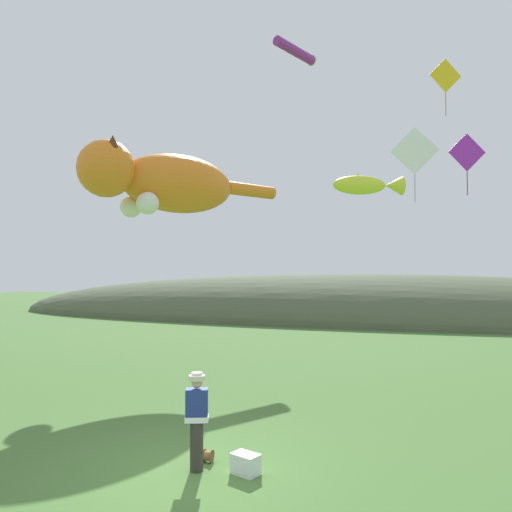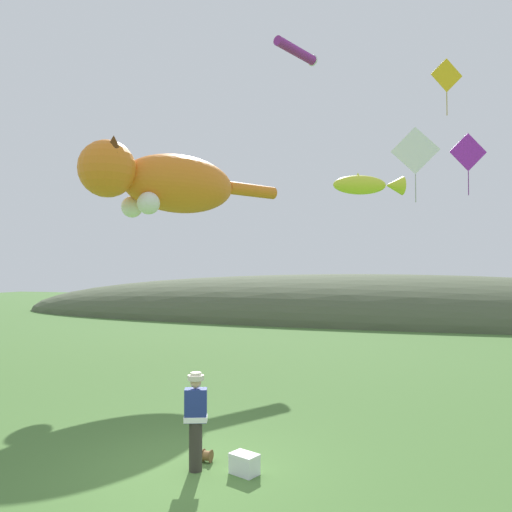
# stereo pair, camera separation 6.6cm
# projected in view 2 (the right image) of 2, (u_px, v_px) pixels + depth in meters

# --- Properties ---
(ground_plane) EXTENTS (120.00, 120.00, 0.00)m
(ground_plane) POSITION_uv_depth(u_px,v_px,m) (189.00, 470.00, 9.09)
(ground_plane) COLOR #477033
(distant_hill_ridge) EXTENTS (59.57, 14.61, 6.69)m
(distant_hill_ridge) POSITION_uv_depth(u_px,v_px,m) (361.00, 319.00, 37.33)
(distant_hill_ridge) COLOR #4C563D
(distant_hill_ridge) RESTS_ON ground
(festival_attendant) EXTENTS (0.49, 0.39, 1.77)m
(festival_attendant) POSITION_uv_depth(u_px,v_px,m) (196.00, 418.00, 9.06)
(festival_attendant) COLOR #332D28
(festival_attendant) RESTS_ON ground
(kite_spool) EXTENTS (0.17, 0.24, 0.24)m
(kite_spool) POSITION_uv_depth(u_px,v_px,m) (207.00, 456.00, 9.45)
(kite_spool) COLOR olive
(kite_spool) RESTS_ON ground
(picnic_cooler) EXTENTS (0.57, 0.48, 0.36)m
(picnic_cooler) POSITION_uv_depth(u_px,v_px,m) (244.00, 464.00, 8.89)
(picnic_cooler) COLOR white
(picnic_cooler) RESTS_ON ground
(kite_giant_cat) EXTENTS (5.78, 8.06, 2.80)m
(kite_giant_cat) POSITION_uv_depth(u_px,v_px,m) (165.00, 183.00, 20.01)
(kite_giant_cat) COLOR orange
(kite_fish_windsock) EXTENTS (2.11, 1.34, 0.63)m
(kite_fish_windsock) POSITION_uv_depth(u_px,v_px,m) (367.00, 185.00, 14.38)
(kite_fish_windsock) COLOR yellow
(kite_tube_streamer) EXTENTS (1.26, 2.28, 0.44)m
(kite_tube_streamer) POSITION_uv_depth(u_px,v_px,m) (297.00, 51.00, 18.87)
(kite_tube_streamer) COLOR #8C268C
(kite_diamond_gold) EXTENTS (1.18, 0.62, 2.22)m
(kite_diamond_gold) POSITION_uv_depth(u_px,v_px,m) (447.00, 76.00, 19.02)
(kite_diamond_gold) COLOR yellow
(kite_diamond_white) EXTENTS (1.51, 0.12, 2.42)m
(kite_diamond_white) POSITION_uv_depth(u_px,v_px,m) (415.00, 151.00, 15.86)
(kite_diamond_white) COLOR white
(kite_diamond_violet) EXTENTS (1.35, 0.54, 2.34)m
(kite_diamond_violet) POSITION_uv_depth(u_px,v_px,m) (468.00, 152.00, 18.57)
(kite_diamond_violet) COLOR purple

